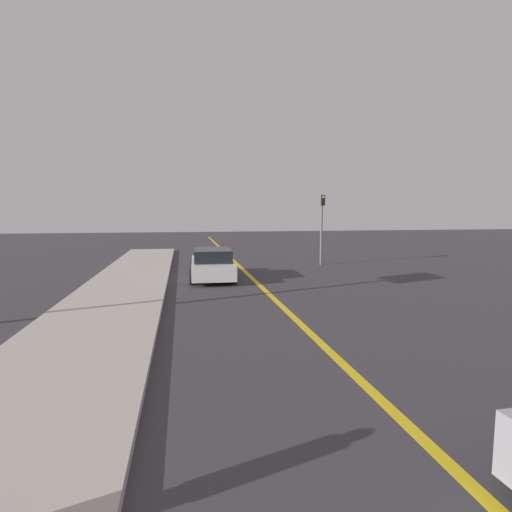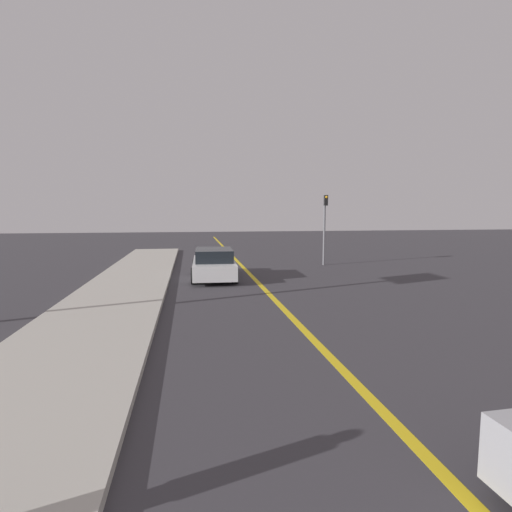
# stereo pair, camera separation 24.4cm
# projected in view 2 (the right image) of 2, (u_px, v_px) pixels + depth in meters

# --- Properties ---
(road_center_line) EXTENTS (0.20, 60.00, 0.01)m
(road_center_line) POSITION_uv_depth(u_px,v_px,m) (256.00, 280.00, 16.84)
(road_center_line) COLOR gold
(road_center_line) RESTS_ON ground_plane
(sidewalk_left) EXTENTS (3.10, 31.94, 0.15)m
(sidewalk_left) POSITION_uv_depth(u_px,v_px,m) (121.00, 292.00, 14.01)
(sidewalk_left) COLOR #ADA89E
(sidewalk_left) RESTS_ON ground_plane
(car_ahead_center) EXTENTS (1.99, 4.27, 1.31)m
(car_ahead_center) POSITION_uv_depth(u_px,v_px,m) (214.00, 264.00, 17.26)
(car_ahead_center) COLOR silver
(car_ahead_center) RESTS_ON ground_plane
(traffic_light) EXTENTS (0.18, 0.40, 3.77)m
(traffic_light) POSITION_uv_depth(u_px,v_px,m) (325.00, 222.00, 21.47)
(traffic_light) COLOR slate
(traffic_light) RESTS_ON ground_plane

